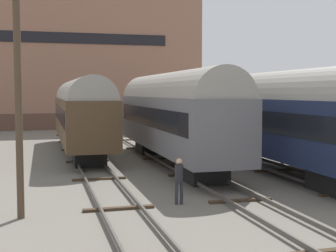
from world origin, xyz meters
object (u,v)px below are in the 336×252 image
train_car_brown (81,111)px  person_worker (179,177)px  bench (326,142)px  train_car_navy (277,115)px  utility_pole (18,68)px  train_car_grey (172,112)px

train_car_brown → person_worker: (2.34, -16.40, -1.89)m
bench → person_worker: 11.34m
person_worker → bench: bearing=28.4°
person_worker → train_car_navy: bearing=38.8°
utility_pole → train_car_grey: bearing=51.1°
person_worker → utility_pole: size_ratio=0.18×
train_car_grey → utility_pole: (-8.16, -10.10, 1.98)m
train_car_brown → bench: bearing=-41.8°
train_car_grey → train_car_navy: train_car_grey is taller
train_car_grey → person_worker: 10.12m
person_worker → train_car_brown: bearing=98.1°
train_car_navy → utility_pole: bearing=-154.1°
train_car_navy → bench: 3.15m
train_car_brown → train_car_navy: train_car_navy is taller
person_worker → train_car_grey: bearing=75.8°
train_car_grey → utility_pole: size_ratio=1.75×
train_car_grey → person_worker: bearing=-104.2°
train_car_navy → bench: size_ratio=12.03×
person_worker → utility_pole: bearing=-175.2°
train_car_brown → train_car_navy: bearing=-47.9°
train_car_grey → utility_pole: utility_pole is taller
train_car_brown → person_worker: train_car_brown is taller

